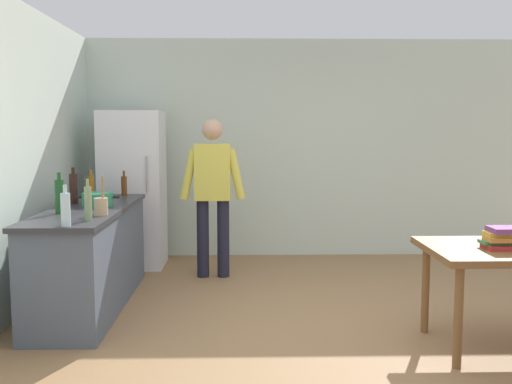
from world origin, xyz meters
TOP-DOWN VIEW (x-y plane):
  - ground_plane at (0.00, 0.00)m, footprint 14.00×14.00m
  - wall_back at (0.00, 3.00)m, footprint 6.40×0.12m
  - kitchen_counter at (-2.00, 0.80)m, footprint 0.64×2.20m
  - refrigerator at (-1.90, 2.40)m, footprint 0.70×0.67m
  - person at (-0.95, 1.85)m, footprint 0.70×0.22m
  - cooking_pot at (-1.95, 0.92)m, footprint 0.40×0.28m
  - utensil_jar at (-1.78, 0.33)m, footprint 0.11×0.11m
  - bottle_wine_green at (-2.14, 0.45)m, footprint 0.08×0.08m
  - bottle_wine_dark at (-2.21, 1.08)m, footprint 0.08×0.08m
  - bottle_oil_amber at (-2.20, 1.68)m, footprint 0.06×0.06m
  - bottle_vinegar_tall at (-1.81, 0.04)m, footprint 0.06×0.06m
  - bottle_beer_brown at (-1.88, 1.77)m, footprint 0.06×0.06m
  - bottle_water_clear at (-1.90, -0.22)m, footprint 0.07×0.07m
  - book_stack at (1.21, -0.36)m, footprint 0.28×0.19m

SIDE VIEW (x-z plane):
  - ground_plane at x=0.00m, z-range 0.00..0.00m
  - kitchen_counter at x=-2.00m, z-range 0.00..0.90m
  - book_stack at x=1.21m, z-range 0.75..0.90m
  - refrigerator at x=-1.90m, z-range 0.00..1.80m
  - cooking_pot at x=-1.95m, z-range 0.90..1.02m
  - person at x=-0.95m, z-range 0.13..1.83m
  - utensil_jar at x=-1.78m, z-range 0.82..1.14m
  - bottle_beer_brown at x=-1.88m, z-range 0.88..1.14m
  - bottle_oil_amber at x=-2.20m, z-range 0.88..1.16m
  - bottle_water_clear at x=-1.90m, z-range 0.88..1.18m
  - bottle_vinegar_tall at x=-1.81m, z-range 0.88..1.20m
  - bottle_wine_green at x=-2.14m, z-range 0.88..1.22m
  - bottle_wine_dark at x=-2.21m, z-range 0.88..1.22m
  - wall_back at x=0.00m, z-range 0.00..2.70m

